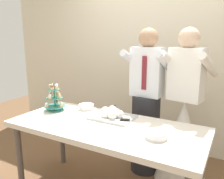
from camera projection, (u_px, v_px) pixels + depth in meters
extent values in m
cube|color=beige|center=(157.00, 45.00, 3.18)|extent=(5.20, 0.10, 2.90)
cube|color=silver|center=(105.00, 127.00, 2.12)|extent=(1.80, 0.80, 0.05)
cylinder|color=#564C47|center=(20.00, 159.00, 2.32)|extent=(0.06, 0.06, 0.72)
cylinder|color=#564C47|center=(62.00, 136.00, 2.87)|extent=(0.06, 0.06, 0.72)
cylinder|color=#564C47|center=(201.00, 172.00, 2.09)|extent=(0.06, 0.06, 0.72)
cylinder|color=teal|center=(55.00, 110.00, 2.54)|extent=(0.17, 0.17, 0.01)
cylinder|color=teal|center=(54.00, 97.00, 2.50)|extent=(0.01, 0.01, 0.31)
cylinder|color=teal|center=(55.00, 106.00, 2.53)|extent=(0.23, 0.23, 0.01)
cylinder|color=#D1B784|center=(61.00, 106.00, 2.49)|extent=(0.04, 0.04, 0.03)
sphere|color=beige|center=(61.00, 104.00, 2.49)|extent=(0.04, 0.04, 0.04)
cylinder|color=#D1B784|center=(57.00, 103.00, 2.61)|extent=(0.04, 0.04, 0.03)
sphere|color=brown|center=(57.00, 100.00, 2.60)|extent=(0.04, 0.04, 0.04)
cylinder|color=#D1B784|center=(47.00, 106.00, 2.48)|extent=(0.04, 0.04, 0.03)
sphere|color=white|center=(47.00, 104.00, 2.47)|extent=(0.04, 0.04, 0.04)
cylinder|color=teal|center=(54.00, 98.00, 2.51)|extent=(0.18, 0.18, 0.01)
cylinder|color=#D1B784|center=(59.00, 97.00, 2.48)|extent=(0.04, 0.04, 0.03)
sphere|color=#D6B27A|center=(59.00, 95.00, 2.48)|extent=(0.04, 0.04, 0.04)
cylinder|color=#D1B784|center=(58.00, 95.00, 2.56)|extent=(0.04, 0.04, 0.03)
sphere|color=#D6B27A|center=(58.00, 93.00, 2.55)|extent=(0.04, 0.04, 0.04)
cylinder|color=#D1B784|center=(51.00, 95.00, 2.54)|extent=(0.04, 0.04, 0.03)
sphere|color=#D6B27A|center=(51.00, 93.00, 2.54)|extent=(0.04, 0.04, 0.04)
cylinder|color=#D1B784|center=(50.00, 98.00, 2.45)|extent=(0.04, 0.04, 0.03)
sphere|color=white|center=(50.00, 95.00, 2.45)|extent=(0.04, 0.04, 0.04)
cylinder|color=teal|center=(54.00, 89.00, 2.49)|extent=(0.13, 0.13, 0.01)
cylinder|color=#D1B784|center=(56.00, 88.00, 2.46)|extent=(0.04, 0.04, 0.03)
sphere|color=#EAB7C6|center=(56.00, 86.00, 2.46)|extent=(0.04, 0.04, 0.04)
cylinder|color=#D1B784|center=(57.00, 87.00, 2.51)|extent=(0.04, 0.04, 0.03)
sphere|color=#EAB7C6|center=(57.00, 85.00, 2.50)|extent=(0.04, 0.04, 0.04)
cylinder|color=#D1B784|center=(53.00, 87.00, 2.51)|extent=(0.04, 0.04, 0.03)
sphere|color=#EAB7C6|center=(53.00, 85.00, 2.51)|extent=(0.04, 0.04, 0.04)
cylinder|color=#D1B784|center=(50.00, 88.00, 2.48)|extent=(0.04, 0.04, 0.03)
sphere|color=#D6B27A|center=(50.00, 86.00, 2.48)|extent=(0.04, 0.04, 0.04)
cylinder|color=#D1B784|center=(52.00, 89.00, 2.45)|extent=(0.04, 0.04, 0.03)
sphere|color=brown|center=(52.00, 86.00, 2.44)|extent=(0.04, 0.04, 0.04)
cube|color=silver|center=(112.00, 117.00, 2.28)|extent=(0.42, 0.31, 0.02)
sphere|color=white|center=(119.00, 114.00, 2.23)|extent=(0.09, 0.09, 0.09)
sphere|color=white|center=(117.00, 112.00, 2.30)|extent=(0.08, 0.08, 0.08)
sphere|color=white|center=(112.00, 110.00, 2.35)|extent=(0.09, 0.09, 0.09)
sphere|color=white|center=(105.00, 111.00, 2.31)|extent=(0.10, 0.10, 0.10)
sphere|color=white|center=(105.00, 115.00, 2.23)|extent=(0.08, 0.08, 0.08)
sphere|color=white|center=(112.00, 115.00, 2.20)|extent=(0.10, 0.10, 0.10)
sphere|color=white|center=(112.00, 112.00, 2.27)|extent=(0.11, 0.11, 0.11)
sphere|color=#B21923|center=(112.00, 109.00, 2.27)|extent=(0.02, 0.02, 0.02)
sphere|color=#DB474C|center=(114.00, 109.00, 2.26)|extent=(0.02, 0.02, 0.02)
sphere|color=#DB474C|center=(110.00, 107.00, 2.32)|extent=(0.02, 0.02, 0.02)
sphere|color=#2D1938|center=(112.00, 108.00, 2.26)|extent=(0.02, 0.02, 0.02)
sphere|color=#2D1938|center=(115.00, 106.00, 2.31)|extent=(0.02, 0.02, 0.02)
sphere|color=#B21923|center=(111.00, 108.00, 2.28)|extent=(0.02, 0.02, 0.02)
cube|color=silver|center=(109.00, 120.00, 2.16)|extent=(0.22, 0.11, 0.00)
cube|color=black|center=(125.00, 120.00, 2.15)|extent=(0.09, 0.06, 0.02)
cylinder|color=white|center=(156.00, 137.00, 1.83)|extent=(0.18, 0.18, 0.01)
cylinder|color=white|center=(157.00, 136.00, 1.83)|extent=(0.18, 0.18, 0.01)
cylinder|color=white|center=(156.00, 135.00, 1.83)|extent=(0.18, 0.18, 0.01)
cylinder|color=white|center=(157.00, 134.00, 1.82)|extent=(0.18, 0.18, 0.01)
cylinder|color=white|center=(156.00, 132.00, 1.82)|extent=(0.18, 0.18, 0.01)
cylinder|color=white|center=(86.00, 110.00, 2.54)|extent=(0.24, 0.24, 0.01)
cylinder|color=white|center=(86.00, 107.00, 2.53)|extent=(0.16, 0.16, 0.06)
cylinder|color=#232328|center=(145.00, 134.00, 2.69)|extent=(0.32, 0.32, 0.92)
cube|color=white|center=(147.00, 72.00, 2.53)|extent=(0.35, 0.21, 0.54)
sphere|color=tan|center=(148.00, 38.00, 2.45)|extent=(0.21, 0.21, 0.21)
cylinder|color=white|center=(132.00, 61.00, 2.60)|extent=(0.10, 0.49, 0.28)
cylinder|color=white|center=(165.00, 63.00, 2.40)|extent=(0.10, 0.49, 0.28)
cube|color=maroon|center=(144.00, 73.00, 2.43)|extent=(0.05, 0.01, 0.36)
cone|color=white|center=(182.00, 141.00, 2.51)|extent=(0.56, 0.56, 0.92)
cube|color=white|center=(187.00, 74.00, 2.34)|extent=(0.37, 0.26, 0.54)
sphere|color=beige|center=(189.00, 38.00, 2.26)|extent=(0.21, 0.21, 0.21)
cylinder|color=white|center=(172.00, 63.00, 2.43)|extent=(0.16, 0.49, 0.28)
cylinder|color=white|center=(209.00, 65.00, 2.19)|extent=(0.16, 0.49, 0.28)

